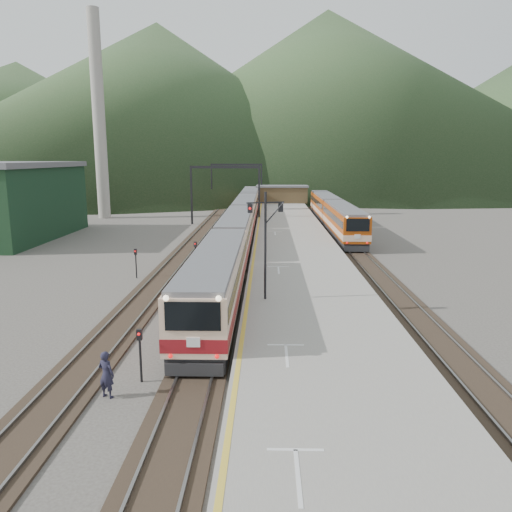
{
  "coord_description": "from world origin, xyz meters",
  "views": [
    {
      "loc": [
        2.99,
        -13.51,
        9.07
      ],
      "look_at": [
        2.14,
        22.24,
        2.0
      ],
      "focal_mm": 35.0,
      "sensor_mm": 36.0,
      "label": 1
    }
  ],
  "objects_px": {
    "signal_mast": "(265,234)",
    "worker": "(106,374)",
    "main_train": "(242,221)",
    "second_train": "(333,214)"
  },
  "relations": [
    {
      "from": "main_train",
      "to": "worker",
      "type": "relative_size",
      "value": 40.42
    },
    {
      "from": "signal_mast",
      "to": "worker",
      "type": "height_order",
      "value": "signal_mast"
    },
    {
      "from": "second_train",
      "to": "worker",
      "type": "relative_size",
      "value": 19.47
    },
    {
      "from": "signal_mast",
      "to": "worker",
      "type": "bearing_deg",
      "value": -120.28
    },
    {
      "from": "worker",
      "to": "second_train",
      "type": "bearing_deg",
      "value": -85.24
    },
    {
      "from": "signal_mast",
      "to": "worker",
      "type": "distance_m",
      "value": 12.55
    },
    {
      "from": "main_train",
      "to": "worker",
      "type": "bearing_deg",
      "value": -94.61
    },
    {
      "from": "main_train",
      "to": "worker",
      "type": "height_order",
      "value": "main_train"
    },
    {
      "from": "main_train",
      "to": "second_train",
      "type": "distance_m",
      "value": 14.15
    },
    {
      "from": "second_train",
      "to": "signal_mast",
      "type": "xyz_separation_m",
      "value": [
        -8.64,
        -37.11,
        2.95
      ]
    }
  ]
}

